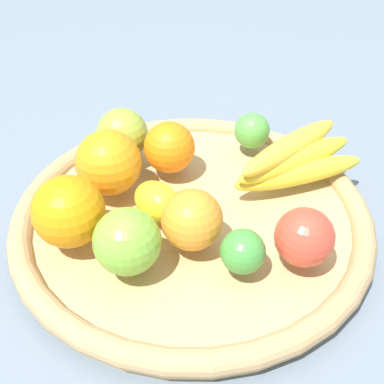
{
  "coord_description": "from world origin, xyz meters",
  "views": [
    {
      "loc": [
        -0.22,
        0.4,
        0.43
      ],
      "look_at": [
        0.0,
        0.0,
        0.06
      ],
      "focal_mm": 44.56,
      "sensor_mm": 36.0,
      "label": 1
    }
  ],
  "objects_px": {
    "lime_1": "(243,251)",
    "orange_2": "(69,211)",
    "apple_1": "(127,241)",
    "orange_1": "(169,147)",
    "orange_3": "(192,220)",
    "lime_0": "(252,131)",
    "apple_2": "(122,134)",
    "apple_0": "(304,237)",
    "orange_0": "(109,163)",
    "lemon_0": "(157,201)",
    "banana_bunch": "(295,160)"
  },
  "relations": [
    {
      "from": "lime_0",
      "to": "apple_2",
      "type": "xyz_separation_m",
      "value": [
        0.15,
        0.11,
        0.01
      ]
    },
    {
      "from": "orange_3",
      "to": "orange_2",
      "type": "bearing_deg",
      "value": 26.07
    },
    {
      "from": "orange_3",
      "to": "lime_0",
      "type": "height_order",
      "value": "orange_3"
    },
    {
      "from": "lime_0",
      "to": "banana_bunch",
      "type": "bearing_deg",
      "value": 150.19
    },
    {
      "from": "banana_bunch",
      "to": "orange_1",
      "type": "relative_size",
      "value": 2.68
    },
    {
      "from": "lemon_0",
      "to": "orange_1",
      "type": "bearing_deg",
      "value": -67.67
    },
    {
      "from": "apple_1",
      "to": "apple_2",
      "type": "bearing_deg",
      "value": -53.18
    },
    {
      "from": "lime_1",
      "to": "apple_0",
      "type": "distance_m",
      "value": 0.07
    },
    {
      "from": "orange_0",
      "to": "lime_1",
      "type": "bearing_deg",
      "value": 167.84
    },
    {
      "from": "banana_bunch",
      "to": "apple_0",
      "type": "xyz_separation_m",
      "value": [
        -0.06,
        0.14,
        0.0
      ]
    },
    {
      "from": "orange_0",
      "to": "apple_1",
      "type": "xyz_separation_m",
      "value": [
        -0.1,
        0.1,
        -0.01
      ]
    },
    {
      "from": "lemon_0",
      "to": "orange_3",
      "type": "relative_size",
      "value": 0.9
    },
    {
      "from": "lemon_0",
      "to": "orange_1",
      "type": "relative_size",
      "value": 0.9
    },
    {
      "from": "banana_bunch",
      "to": "orange_3",
      "type": "bearing_deg",
      "value": 71.21
    },
    {
      "from": "orange_0",
      "to": "apple_1",
      "type": "relative_size",
      "value": 1.15
    },
    {
      "from": "orange_3",
      "to": "lime_0",
      "type": "distance_m",
      "value": 0.22
    },
    {
      "from": "lime_1",
      "to": "apple_1",
      "type": "bearing_deg",
      "value": 27.49
    },
    {
      "from": "apple_1",
      "to": "orange_1",
      "type": "distance_m",
      "value": 0.19
    },
    {
      "from": "lime_1",
      "to": "orange_3",
      "type": "bearing_deg",
      "value": -6.83
    },
    {
      "from": "orange_1",
      "to": "apple_0",
      "type": "relative_size",
      "value": 1.07
    },
    {
      "from": "lime_0",
      "to": "apple_0",
      "type": "bearing_deg",
      "value": 127.06
    },
    {
      "from": "apple_2",
      "to": "apple_0",
      "type": "xyz_separation_m",
      "value": [
        -0.29,
        0.07,
        -0.0
      ]
    },
    {
      "from": "orange_0",
      "to": "orange_1",
      "type": "distance_m",
      "value": 0.09
    },
    {
      "from": "orange_2",
      "to": "orange_3",
      "type": "height_order",
      "value": "orange_2"
    },
    {
      "from": "apple_0",
      "to": "orange_0",
      "type": "bearing_deg",
      "value": -0.13
    },
    {
      "from": "orange_1",
      "to": "apple_0",
      "type": "height_order",
      "value": "orange_1"
    },
    {
      "from": "orange_0",
      "to": "banana_bunch",
      "type": "relative_size",
      "value": 0.45
    },
    {
      "from": "lime_1",
      "to": "apple_2",
      "type": "relative_size",
      "value": 0.68
    },
    {
      "from": "banana_bunch",
      "to": "lime_1",
      "type": "height_order",
      "value": "banana_bunch"
    },
    {
      "from": "apple_0",
      "to": "lemon_0",
      "type": "bearing_deg",
      "value": 5.11
    },
    {
      "from": "orange_3",
      "to": "apple_0",
      "type": "height_order",
      "value": "orange_3"
    },
    {
      "from": "lime_1",
      "to": "orange_1",
      "type": "bearing_deg",
      "value": -36.55
    },
    {
      "from": "apple_1",
      "to": "orange_1",
      "type": "relative_size",
      "value": 1.05
    },
    {
      "from": "apple_0",
      "to": "orange_3",
      "type": "bearing_deg",
      "value": 17.06
    },
    {
      "from": "apple_1",
      "to": "apple_0",
      "type": "bearing_deg",
      "value": -147.92
    },
    {
      "from": "banana_bunch",
      "to": "lime_0",
      "type": "relative_size",
      "value": 3.6
    },
    {
      "from": "orange_0",
      "to": "lime_0",
      "type": "xyz_separation_m",
      "value": [
        -0.12,
        -0.18,
        -0.02
      ]
    },
    {
      "from": "apple_1",
      "to": "orange_2",
      "type": "bearing_deg",
      "value": -2.58
    },
    {
      "from": "orange_3",
      "to": "orange_1",
      "type": "relative_size",
      "value": 1.0
    },
    {
      "from": "orange_0",
      "to": "orange_3",
      "type": "bearing_deg",
      "value": 165.41
    },
    {
      "from": "orange_3",
      "to": "apple_0",
      "type": "distance_m",
      "value": 0.12
    },
    {
      "from": "orange_3",
      "to": "orange_1",
      "type": "height_order",
      "value": "same"
    },
    {
      "from": "lime_0",
      "to": "orange_0",
      "type": "bearing_deg",
      "value": 57.23
    },
    {
      "from": "orange_2",
      "to": "orange_3",
      "type": "xyz_separation_m",
      "value": [
        -0.12,
        -0.06,
        -0.01
      ]
    },
    {
      "from": "lemon_0",
      "to": "apple_0",
      "type": "bearing_deg",
      "value": -174.89
    },
    {
      "from": "orange_0",
      "to": "orange_3",
      "type": "height_order",
      "value": "orange_0"
    },
    {
      "from": "lime_1",
      "to": "orange_2",
      "type": "distance_m",
      "value": 0.2
    },
    {
      "from": "apple_1",
      "to": "apple_0",
      "type": "relative_size",
      "value": 1.12
    },
    {
      "from": "apple_1",
      "to": "lemon_0",
      "type": "distance_m",
      "value": 0.09
    },
    {
      "from": "lemon_0",
      "to": "apple_0",
      "type": "relative_size",
      "value": 0.97
    }
  ]
}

